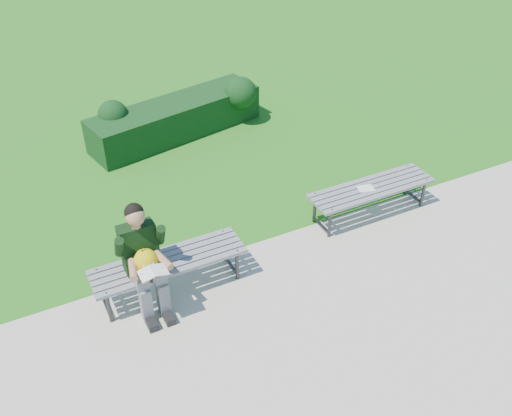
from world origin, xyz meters
TOP-DOWN VIEW (x-y plane):
  - ground at (0.00, 0.00)m, footprint 80.00×80.00m
  - walkway at (0.00, -1.75)m, footprint 30.00×3.50m
  - hedge at (0.60, 3.31)m, footprint 3.15×1.39m
  - bench_left at (-0.87, -0.31)m, footprint 1.80×0.50m
  - bench_right at (2.13, -0.13)m, footprint 1.80×0.50m
  - seated_boy at (-1.17, -0.41)m, footprint 0.56×0.76m
  - paper_sheet at (2.03, -0.13)m, footprint 0.25×0.21m

SIDE VIEW (x-z plane):
  - ground at x=0.00m, z-range 0.00..0.00m
  - walkway at x=0.00m, z-range 0.00..0.02m
  - hedge at x=0.60m, z-range -0.08..0.77m
  - bench_left at x=-0.87m, z-range 0.19..0.64m
  - bench_right at x=2.13m, z-range 0.19..0.64m
  - paper_sheet at x=2.03m, z-range 0.47..0.48m
  - seated_boy at x=-1.17m, z-range 0.06..1.37m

